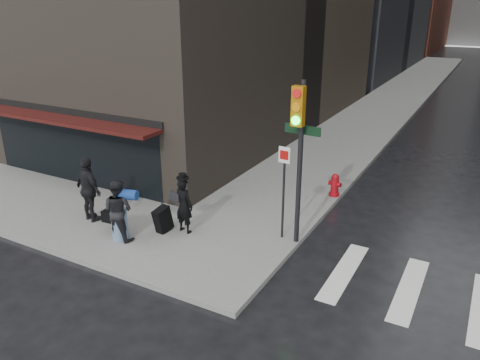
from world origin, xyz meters
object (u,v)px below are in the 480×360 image
object	(u,v)px
man_overcoat	(180,207)
fire_hydrant	(335,186)
man_greycoat	(89,190)
man_jeans	(118,210)
traffic_light	(298,143)

from	to	relation	value
man_overcoat	fire_hydrant	world-z (taller)	man_overcoat
man_greycoat	fire_hydrant	bearing A→B (deg)	-123.68
man_overcoat	man_jeans	bearing A→B (deg)	50.78
man_overcoat	man_greycoat	xyz separation A→B (m)	(-2.82, -0.69, 0.25)
man_overcoat	fire_hydrant	bearing A→B (deg)	-115.86
man_jeans	fire_hydrant	world-z (taller)	man_jeans
fire_hydrant	man_jeans	bearing A→B (deg)	-126.13
fire_hydrant	man_greycoat	bearing A→B (deg)	-137.34
man_overcoat	traffic_light	bearing A→B (deg)	-155.61
man_overcoat	man_jeans	world-z (taller)	man_overcoat
man_jeans	traffic_light	xyz separation A→B (m)	(4.38, 2.15, 2.00)
man_jeans	man_overcoat	bearing A→B (deg)	-140.63
man_jeans	traffic_light	distance (m)	5.27
man_overcoat	man_greycoat	size ratio (longest dim) A/B	0.91
traffic_light	man_greycoat	bearing A→B (deg)	-160.44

